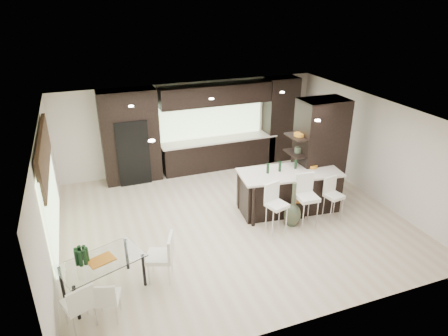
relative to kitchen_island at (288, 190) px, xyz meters
name	(u,v)px	position (x,y,z in m)	size (l,w,h in m)	color
ground	(232,220)	(-1.53, -0.03, -0.53)	(8.00, 8.00, 0.00)	beige
back_wall	(191,126)	(-1.53, 3.47, 0.82)	(8.00, 0.02, 2.70)	silver
left_wall	(48,199)	(-5.53, -0.03, 0.82)	(0.02, 7.00, 2.70)	silver
right_wall	(373,148)	(2.47, -0.03, 0.82)	(0.02, 7.00, 2.70)	silver
ceiling	(234,114)	(-1.53, -0.03, 2.17)	(8.00, 7.00, 0.02)	white
window_left	(50,194)	(-5.49, 0.17, 0.82)	(0.04, 3.20, 1.90)	#B2D199
window_back	(210,118)	(-0.93, 3.43, 1.02)	(3.40, 0.04, 1.20)	#B2D199
stone_accent	(44,153)	(-5.46, 0.17, 1.72)	(0.08, 3.00, 0.80)	brown
ceiling_spots	(229,112)	(-1.53, 0.22, 2.15)	(4.00, 3.00, 0.02)	white
back_cabinetry	(210,127)	(-1.03, 3.14, 0.82)	(6.80, 0.68, 2.70)	black
refrigerator	(132,150)	(-3.43, 3.09, 0.42)	(0.90, 0.68, 1.90)	black
partition_column	(320,150)	(1.07, 0.37, 0.82)	(1.20, 0.80, 2.70)	black
kitchen_island	(288,190)	(0.00, 0.00, 0.00)	(2.53, 1.09, 1.06)	black
stool_left	(276,213)	(-0.78, -0.86, -0.04)	(0.43, 0.43, 0.97)	white
stool_mid	(306,206)	(0.00, -0.88, 0.00)	(0.46, 0.46, 1.05)	white
stool_right	(333,203)	(0.78, -0.84, -0.09)	(0.39, 0.39, 0.88)	white
bench	(275,204)	(-0.42, -0.13, -0.26)	(1.41, 0.54, 0.54)	black
floor_vase	(293,204)	(-0.28, -0.73, 0.04)	(0.41, 0.41, 1.13)	#424C37
dining_table	(104,276)	(-4.70, -1.57, -0.18)	(1.46, 0.82, 0.70)	white
chair_near	(107,300)	(-4.70, -2.27, -0.14)	(0.42, 0.42, 0.77)	white
chair_far	(79,306)	(-5.16, -2.29, -0.11)	(0.45, 0.45, 0.83)	white
chair_end	(160,259)	(-3.65, -1.57, -0.08)	(0.49, 0.49, 0.90)	white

